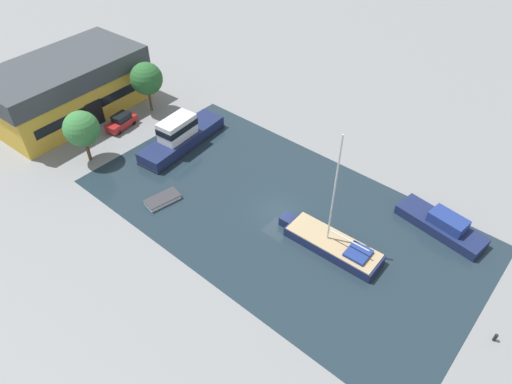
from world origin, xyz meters
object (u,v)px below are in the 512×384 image
at_px(parked_car, 121,121).
at_px(small_dinghy, 163,199).
at_px(quay_tree_near_building, 146,79).
at_px(sailboat_moored, 332,243).
at_px(motor_cruiser, 181,136).
at_px(cabin_boat, 442,224).
at_px(quay_tree_by_water, 81,129).
at_px(warehouse_building, 67,87).

bearing_deg(parked_car, small_dinghy, 149.16).
relative_size(quay_tree_near_building, sailboat_moored, 0.54).
bearing_deg(quay_tree_near_building, motor_cruiser, -107.33).
relative_size(small_dinghy, cabin_boat, 0.43).
distance_m(quay_tree_near_building, parked_car, 6.26).
distance_m(quay_tree_by_water, parked_car, 7.72).
height_order(parked_car, sailboat_moored, sailboat_moored).
bearing_deg(motor_cruiser, warehouse_building, 8.98).
xyz_separation_m(warehouse_building, quay_tree_by_water, (-4.55, -10.43, 0.59)).
relative_size(warehouse_building, motor_cruiser, 1.64).
bearing_deg(cabin_boat, quay_tree_near_building, 103.94).
bearing_deg(quay_tree_by_water, parked_car, 21.90).
bearing_deg(warehouse_building, quay_tree_by_water, -116.29).
bearing_deg(quay_tree_by_water, small_dinghy, -86.38).
height_order(quay_tree_near_building, cabin_boat, quay_tree_near_building).
bearing_deg(small_dinghy, quay_tree_near_building, 154.65).
bearing_deg(small_dinghy, parked_car, 169.04).
relative_size(quay_tree_by_water, parked_car, 1.43).
xyz_separation_m(quay_tree_near_building, cabin_boat, (4.02, -38.18, -3.87)).
height_order(quay_tree_by_water, parked_car, quay_tree_by_water).
distance_m(quay_tree_by_water, cabin_boat, 38.63).
relative_size(parked_car, sailboat_moored, 0.35).
bearing_deg(cabin_boat, parked_car, 111.37).
height_order(warehouse_building, quay_tree_near_building, warehouse_building).
bearing_deg(quay_tree_by_water, motor_cruiser, -34.05).
distance_m(sailboat_moored, small_dinghy, 17.79).
bearing_deg(quay_tree_by_water, quay_tree_near_building, 14.47).
bearing_deg(sailboat_moored, warehouse_building, 91.36).
bearing_deg(warehouse_building, sailboat_moored, -89.56).
relative_size(quay_tree_near_building, small_dinghy, 1.73).
distance_m(parked_car, small_dinghy, 15.44).
xyz_separation_m(quay_tree_by_water, parked_car, (6.47, 2.60, -3.32)).
bearing_deg(cabin_boat, warehouse_building, 111.42).
relative_size(sailboat_moored, motor_cruiser, 1.03).
bearing_deg(sailboat_moored, quay_tree_near_building, 79.55).
bearing_deg(warehouse_building, parked_car, -78.96).
bearing_deg(cabin_boat, small_dinghy, 130.09).
bearing_deg(warehouse_building, quay_tree_near_building, -49.83).
distance_m(warehouse_building, motor_cruiser, 17.00).
relative_size(warehouse_building, cabin_boat, 2.23).
height_order(motor_cruiser, small_dinghy, motor_cruiser).
height_order(warehouse_building, motor_cruiser, warehouse_building).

